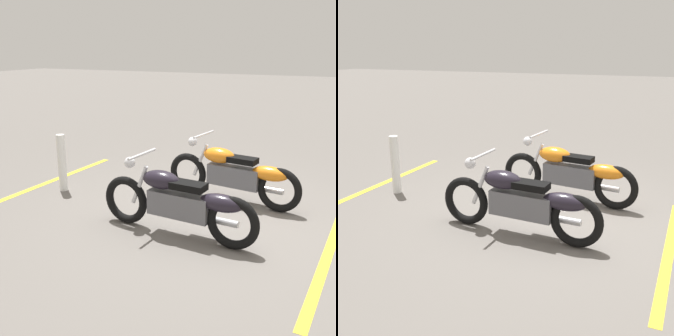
{
  "view_description": "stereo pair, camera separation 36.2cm",
  "coord_description": "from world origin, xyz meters",
  "views": [
    {
      "loc": [
        -1.83,
        5.28,
        2.38
      ],
      "look_at": [
        0.72,
        0.0,
        0.65
      ],
      "focal_mm": 44.71,
      "sensor_mm": 36.0,
      "label": 1
    },
    {
      "loc": [
        -1.5,
        5.43,
        2.38
      ],
      "look_at": [
        0.72,
        0.0,
        0.65
      ],
      "focal_mm": 44.71,
      "sensor_mm": 36.0,
      "label": 2
    }
  ],
  "objects": [
    {
      "name": "ground_plane",
      "position": [
        0.0,
        0.0,
        0.0
      ],
      "size": [
        60.0,
        60.0,
        0.0
      ],
      "primitive_type": "plane",
      "color": "#66605B"
    },
    {
      "name": "bollard_post",
      "position": [
        2.69,
        -0.01,
        0.48
      ],
      "size": [
        0.14,
        0.14,
        0.97
      ],
      "primitive_type": "cylinder",
      "color": "white",
      "rests_on": "ground"
    },
    {
      "name": "motorcycle_dark_foreground",
      "position": [
        0.19,
        0.74,
        0.46
      ],
      "size": [
        2.23,
        0.62,
        1.04
      ],
      "rotation": [
        0.0,
        0.0,
        -0.07
      ],
      "color": "black",
      "rests_on": "ground"
    },
    {
      "name": "parking_stripe_mid",
      "position": [
        3.22,
        -0.38,
        0.0
      ],
      "size": [
        0.26,
        3.2,
        0.01
      ],
      "primitive_type": "cube",
      "rotation": [
        0.0,
        0.0,
        1.53
      ],
      "color": "yellow",
      "rests_on": "ground"
    },
    {
      "name": "motorcycle_bright_foreground",
      "position": [
        -0.07,
        -0.74,
        0.46
      ],
      "size": [
        2.22,
        0.62,
        1.04
      ],
      "rotation": [
        0.0,
        0.0,
        -0.13
      ],
      "color": "black",
      "rests_on": "ground"
    },
    {
      "name": "parking_stripe_near",
      "position": [
        -1.6,
        0.47,
        0.0
      ],
      "size": [
        0.26,
        3.2,
        0.01
      ],
      "primitive_type": "cube",
      "rotation": [
        0.0,
        0.0,
        1.53
      ],
      "color": "yellow",
      "rests_on": "ground"
    }
  ]
}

